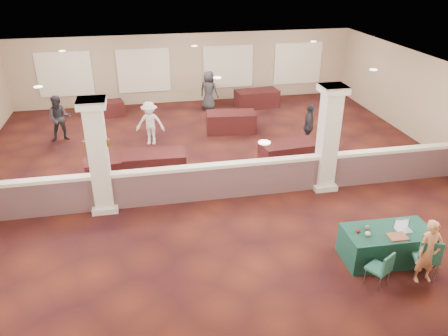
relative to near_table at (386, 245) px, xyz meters
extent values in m
plane|color=#401810|center=(-3.04, 5.08, -0.39)|extent=(16.00, 16.00, 0.00)
cube|color=gray|center=(-3.04, 13.08, 1.21)|extent=(16.00, 0.04, 3.20)
cube|color=gray|center=(-3.04, -2.92, 1.21)|extent=(16.00, 0.04, 3.20)
cube|color=gray|center=(4.96, 5.08, 1.21)|extent=(0.04, 16.00, 3.20)
cube|color=white|center=(-3.04, 5.08, 2.81)|extent=(16.00, 16.00, 0.02)
cube|color=brown|center=(-3.04, 3.58, 0.11)|extent=(15.60, 0.20, 1.00)
cube|color=beige|center=(-3.04, 3.58, 0.66)|extent=(15.60, 0.28, 0.10)
cube|color=beige|center=(-6.54, 3.58, 1.21)|extent=(0.50, 0.50, 3.20)
cube|color=beige|center=(-6.54, 3.58, -0.31)|extent=(0.70, 0.70, 0.16)
cube|color=beige|center=(-6.54, 3.58, 2.71)|extent=(0.72, 0.72, 0.20)
cube|color=beige|center=(-0.04, 3.58, 1.21)|extent=(0.50, 0.50, 3.20)
cube|color=beige|center=(-0.04, 3.58, -0.31)|extent=(0.70, 0.70, 0.16)
cube|color=beige|center=(-0.04, 3.58, 2.71)|extent=(0.72, 0.72, 0.20)
cylinder|color=brown|center=(-6.82, 3.58, 1.61)|extent=(0.12, 0.12, 0.18)
cylinder|color=white|center=(-6.82, 3.58, 1.61)|extent=(0.09, 0.09, 0.10)
cylinder|color=brown|center=(-6.26, 3.58, 1.61)|extent=(0.12, 0.12, 0.18)
cylinder|color=white|center=(-6.26, 3.58, 1.61)|extent=(0.09, 0.09, 0.10)
cube|color=#0D3225|center=(0.00, 0.00, 0.00)|extent=(2.05, 1.07, 0.77)
cube|color=#1C524B|center=(0.51, -0.69, 0.11)|extent=(0.64, 0.64, 0.07)
cube|color=#1C524B|center=(0.44, -0.91, 0.39)|extent=(0.48, 0.20, 0.49)
cylinder|color=slate|center=(0.25, -0.83, -0.16)|extent=(0.03, 0.03, 0.46)
cylinder|color=slate|center=(0.64, -0.96, -0.16)|extent=(0.03, 0.03, 0.46)
cylinder|color=slate|center=(0.37, -0.43, -0.16)|extent=(0.03, 0.03, 0.46)
cylinder|color=slate|center=(0.77, -0.56, -0.16)|extent=(0.03, 0.03, 0.46)
cube|color=#1C524B|center=(-0.65, -0.78, 0.03)|extent=(0.59, 0.59, 0.06)
cube|color=#1C524B|center=(-0.55, -0.95, 0.27)|extent=(0.38, 0.24, 0.41)
cylinder|color=slate|center=(-0.71, -1.02, -0.19)|extent=(0.03, 0.03, 0.39)
cylinder|color=slate|center=(-0.40, -0.85, -0.19)|extent=(0.03, 0.03, 0.39)
cylinder|color=slate|center=(-0.89, -0.71, -0.19)|extent=(0.03, 0.03, 0.39)
cylinder|color=slate|center=(-0.58, -0.54, -0.19)|extent=(0.03, 0.03, 0.39)
imported|color=tan|center=(0.43, -0.86, 0.37)|extent=(0.54, 0.36, 1.50)
cube|color=black|center=(-6.30, 5.38, -0.02)|extent=(1.91, 1.11, 0.74)
cube|color=black|center=(-5.04, 5.38, 0.01)|extent=(1.99, 1.04, 0.80)
cube|color=black|center=(-0.54, 5.38, 0.00)|extent=(1.98, 1.13, 0.77)
cube|color=black|center=(-6.87, 11.58, -0.07)|extent=(1.73, 1.15, 0.64)
cube|color=black|center=(-1.83, 8.74, 0.01)|extent=(2.04, 1.17, 0.79)
cube|color=black|center=(0.02, 11.58, 0.01)|extent=(2.06, 1.21, 0.79)
imported|color=black|center=(-8.36, 9.08, 0.50)|extent=(0.89, 0.54, 1.77)
imported|color=silver|center=(-5.04, 8.08, 0.43)|extent=(1.13, 0.71, 1.64)
imported|color=black|center=(0.60, 6.58, 0.44)|extent=(0.84, 1.08, 1.66)
imported|color=black|center=(-2.24, 11.58, 0.50)|extent=(0.99, 0.89, 1.78)
cube|color=silver|center=(0.32, -0.06, 0.40)|extent=(0.36, 0.26, 0.02)
cube|color=silver|center=(0.32, 0.06, 0.52)|extent=(0.35, 0.02, 0.23)
cube|color=silver|center=(0.32, 0.05, 0.51)|extent=(0.32, 0.01, 0.20)
cube|color=#AA491B|center=(0.04, -0.27, 0.40)|extent=(0.43, 0.33, 0.03)
sphere|color=beige|center=(-0.59, -0.09, 0.45)|extent=(0.12, 0.12, 0.12)
sphere|color=maroon|center=(-0.74, 0.08, 0.44)|extent=(0.11, 0.11, 0.11)
sphere|color=#4E4F53|center=(-0.47, 0.14, 0.44)|extent=(0.11, 0.11, 0.11)
cube|color=red|center=(0.68, -0.32, 0.39)|extent=(0.13, 0.04, 0.01)
camera|label=1|loc=(-5.34, -7.41, 6.08)|focal=35.00mm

